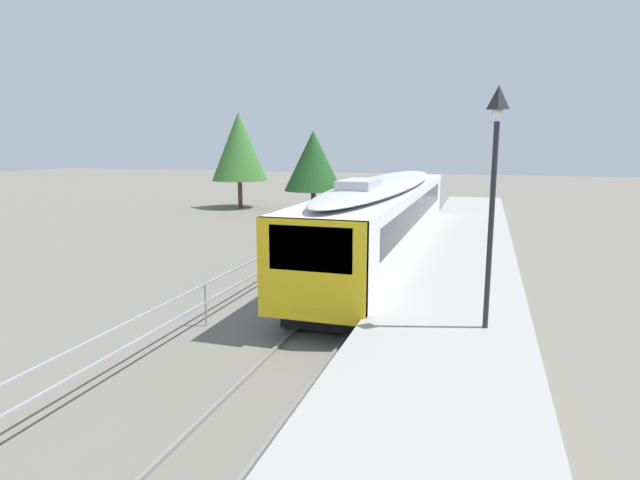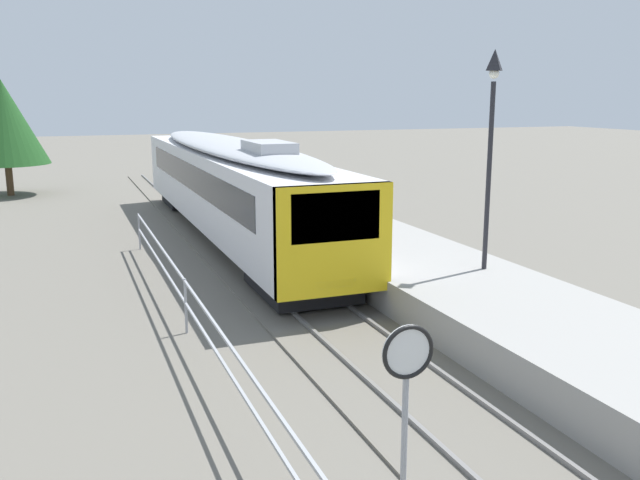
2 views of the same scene
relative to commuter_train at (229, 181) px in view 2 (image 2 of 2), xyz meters
name	(u,v)px [view 2 (image 2 of 2)]	position (x,y,z in m)	size (l,w,h in m)	color
ground_plane	(192,318)	(-3.00, -8.48, -2.15)	(160.00, 160.00, 0.00)	#6B665B
track_rails	(311,303)	(0.00, -8.48, -2.11)	(3.20, 60.00, 0.14)	#6B665B
commuter_train	(229,181)	(0.00, 0.00, 0.00)	(2.82, 20.54, 3.74)	silver
station_platform	(424,275)	(3.25, -8.48, -1.70)	(3.90, 60.00, 0.90)	#999691
platform_lamp_mid_platform	(492,119)	(4.13, -9.93, 2.47)	(0.34, 0.34, 5.35)	#232328
speed_limit_sign	(407,385)	(-2.35, -17.89, -0.02)	(0.61, 0.10, 2.81)	#9EA0A5
tree_behind_station_far	(4,122)	(-8.21, 15.23, 1.68)	(4.31, 4.31, 6.03)	brown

